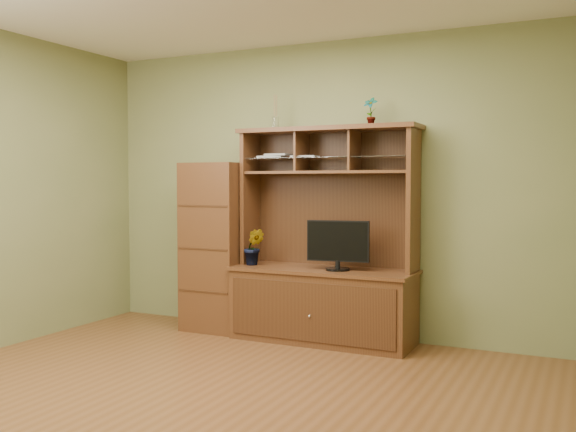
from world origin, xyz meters
The scene contains 8 objects.
room centered at (0.00, 0.00, 1.35)m, with size 4.54×4.04×2.74m.
media_hutch centered at (0.14, 1.73, 0.52)m, with size 1.66×0.61×1.90m.
monitor centered at (0.31, 1.64, 0.88)m, with size 0.54×0.21×0.43m.
orchid_plant centered at (-0.52, 1.65, 0.82)m, with size 0.18×0.15×0.34m, color #22521C.
top_plant centered at (0.54, 1.80, 2.02)m, with size 0.13×0.09×0.24m, color #386423.
reed_diffuser centered at (-0.38, 1.80, 2.02)m, with size 0.06×0.06×0.32m.
magazines centered at (-0.28, 1.80, 1.65)m, with size 0.59×0.21×0.04m.
side_cabinet centered at (-0.96, 1.72, 0.80)m, with size 0.57×0.52×1.59m.
Camera 1 is at (2.29, -3.51, 1.41)m, focal length 40.00 mm.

